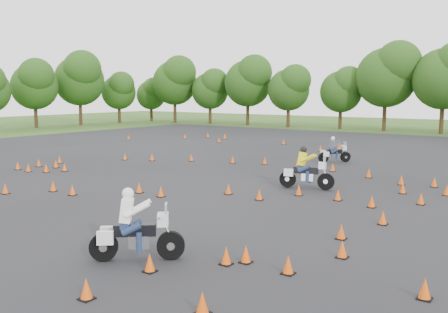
% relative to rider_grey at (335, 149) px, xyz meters
% --- Properties ---
extents(ground, '(140.00, 140.00, 0.00)m').
position_rel_rider_grey_xyz_m(ground, '(-2.04, -13.25, -0.83)').
color(ground, '#2D5119').
rests_on(ground, ground).
extents(asphalt_pad, '(62.00, 62.00, 0.00)m').
position_rel_rider_grey_xyz_m(asphalt_pad, '(-2.04, -7.25, -0.83)').
color(asphalt_pad, black).
rests_on(asphalt_pad, ground).
extents(treeline, '(87.16, 32.33, 10.91)m').
position_rel_rider_grey_xyz_m(treeline, '(-0.28, 22.20, 3.86)').
color(treeline, '#214413').
rests_on(treeline, ground).
extents(traffic_cones, '(36.75, 32.53, 0.45)m').
position_rel_rider_grey_xyz_m(traffic_cones, '(-1.84, -7.59, -0.60)').
color(traffic_cones, '#E84F09').
rests_on(traffic_cones, asphalt_pad).
extents(rider_grey, '(1.93, 2.02, 1.65)m').
position_rel_rider_grey_xyz_m(rider_grey, '(0.00, 0.00, 0.00)').
color(rider_grey, '#46494F').
rests_on(rider_grey, ground).
extents(rider_yellow, '(2.64, 1.35, 1.95)m').
position_rel_rider_grey_xyz_m(rider_yellow, '(2.41, -9.02, 0.15)').
color(rider_yellow, yellow).
rests_on(rider_yellow, ground).
extents(rider_white, '(2.42, 2.18, 1.93)m').
position_rel_rider_grey_xyz_m(rider_white, '(3.06, -20.49, 0.14)').
color(rider_white, white).
rests_on(rider_white, ground).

